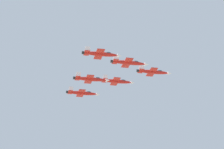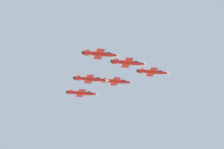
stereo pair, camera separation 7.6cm
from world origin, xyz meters
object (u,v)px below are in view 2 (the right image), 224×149
jet_left_wingman (117,81)px  jet_left_outer (82,93)px  jet_slot_rear (91,79)px  jet_right_wingman (129,63)px  jet_right_outer (101,54)px  jet_lead (153,72)px

jet_left_wingman → jet_left_outer: bearing=139.7°
jet_left_wingman → jet_left_outer: (19.84, -2.15, -2.57)m
jet_left_outer → jet_slot_rear: (-14.52, 21.38, -2.76)m
jet_right_wingman → jet_right_outer: (5.32, 19.23, -3.12)m
jet_right_wingman → jet_left_outer: size_ratio=1.01×
jet_lead → jet_right_wingman: jet_lead is taller
jet_lead → jet_right_wingman: bearing=-139.3°
jet_left_outer → jet_right_wingman: bearing=-69.2°
jet_right_outer → jet_right_wingman: bearing=41.4°
jet_right_outer → jet_left_wingman: bearing=69.6°
jet_left_outer → jet_slot_rear: bearing=-90.6°
jet_left_wingman → jet_right_wingman: jet_left_wingman is taller
jet_lead → jet_left_wingman: jet_lead is taller
jet_left_wingman → jet_right_wingman: bearing=-89.9°
jet_lead → jet_left_wingman: (19.84, -2.15, -0.95)m
jet_lead → jet_right_outer: size_ratio=1.02×
jet_left_wingman → jet_right_outer: size_ratio=1.02×
jet_left_outer → jet_right_outer: 51.72m
jet_lead → jet_left_wingman: 19.97m
jet_lead → jet_slot_rear: bearing=-179.7°
jet_lead → jet_left_outer: (39.67, -4.30, -3.52)m
jet_left_wingman → jet_right_wingman: 25.88m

